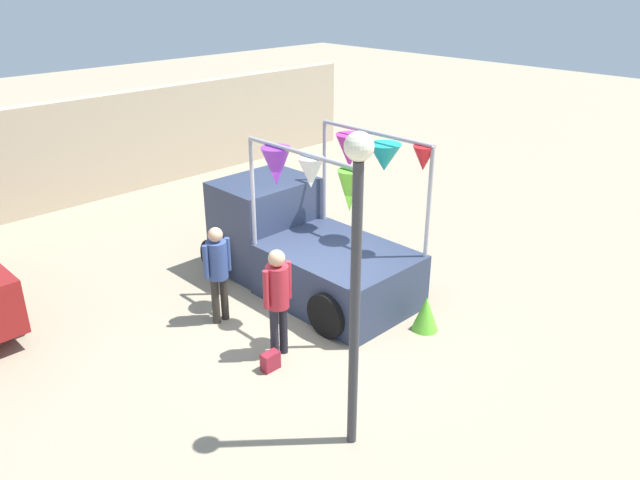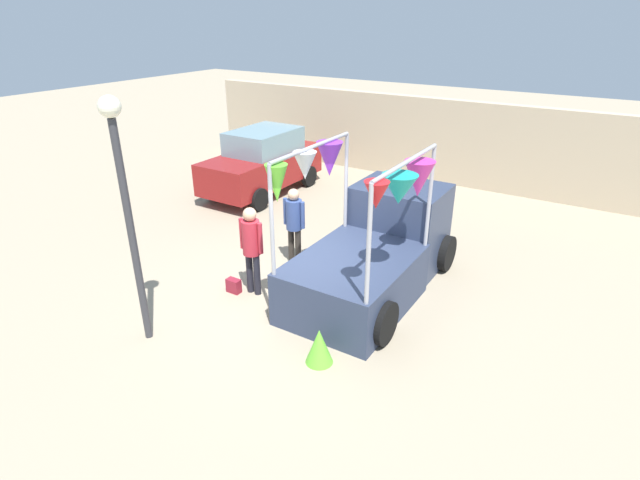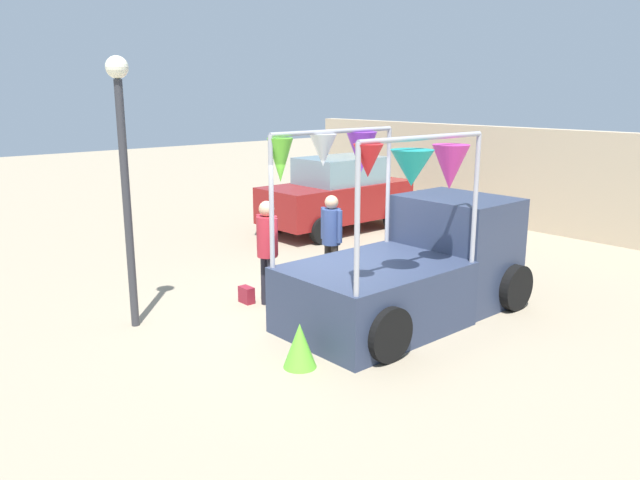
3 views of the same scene
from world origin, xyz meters
name	(u,v)px [view 1 (image 1 of 3)]	position (x,y,z in m)	size (l,w,h in m)	color
ground_plane	(305,325)	(0.00, 0.00, 0.00)	(60.00, 60.00, 0.00)	gray
vendor_truck	(299,240)	(1.01, 1.23, 0.87)	(2.43, 4.03, 2.95)	#2D3851
person_customer	(278,293)	(-0.87, -0.36, 1.08)	(0.53, 0.34, 1.78)	black
person_vendor	(217,266)	(-0.91, 1.11, 1.03)	(0.53, 0.34, 1.71)	#2D2823
handbag	(270,361)	(-1.22, -0.56, 0.14)	(0.28, 0.16, 0.28)	maroon
street_lamp	(356,255)	(-1.48, -2.45, 2.60)	(0.32, 0.32, 4.00)	#333338
brick_boundary_wall	(74,153)	(0.00, 8.35, 1.30)	(18.00, 0.36, 2.60)	tan
folded_kite_bundle_lime	(426,313)	(1.34, -1.49, 0.30)	(0.44, 0.44, 0.60)	#66CC33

